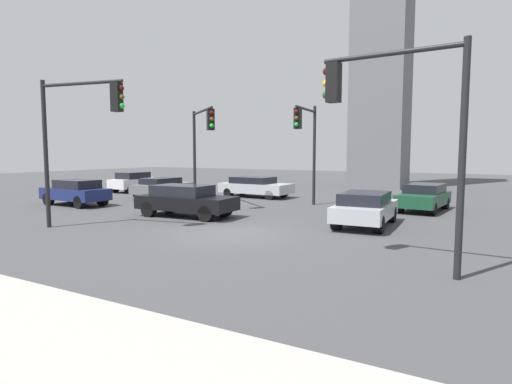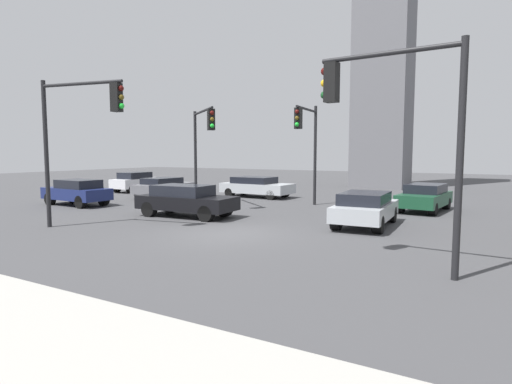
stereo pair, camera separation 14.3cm
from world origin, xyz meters
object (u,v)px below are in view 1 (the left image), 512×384
(traffic_light_3, at_px, (79,122))
(car_0, at_px, (424,197))
(car_7, at_px, (255,186))
(car_8, at_px, (76,192))
(traffic_light_2, at_px, (394,110))
(car_6, at_px, (135,181))
(traffic_light_1, at_px, (307,135))
(car_4, at_px, (365,208))
(car_2, at_px, (186,200))
(traffic_light_0, at_px, (202,135))
(car_5, at_px, (163,187))

(traffic_light_3, bearing_deg, car_0, 37.91)
(car_7, xyz_separation_m, car_8, (-6.32, -8.53, 0.05))
(traffic_light_2, xyz_separation_m, car_6, (-20.81, 12.10, -3.11))
(traffic_light_1, distance_m, car_8, 12.74)
(car_4, relative_size, car_6, 1.04)
(traffic_light_2, bearing_deg, car_6, -26.19)
(car_2, relative_size, car_4, 1.09)
(car_2, height_order, car_8, car_2)
(car_0, distance_m, car_8, 18.11)
(traffic_light_1, xyz_separation_m, car_6, (-14.54, 2.35, -3.02))
(car_4, bearing_deg, traffic_light_1, 43.61)
(car_7, bearing_deg, car_4, -36.30)
(car_6, distance_m, car_7, 9.70)
(traffic_light_2, height_order, car_6, traffic_light_2)
(car_4, bearing_deg, car_7, 48.59)
(car_2, height_order, car_4, car_2)
(car_6, bearing_deg, car_7, -86.41)
(car_6, bearing_deg, car_0, -93.59)
(traffic_light_0, xyz_separation_m, car_7, (-0.11, 5.78, -3.04))
(car_6, xyz_separation_m, car_8, (3.33, -7.60, 0.00))
(car_6, bearing_deg, traffic_light_2, -122.11)
(car_4, distance_m, car_7, 11.57)
(car_7, bearing_deg, car_8, -124.10)
(traffic_light_0, height_order, car_5, traffic_light_0)
(car_6, bearing_deg, car_8, -158.29)
(traffic_light_2, distance_m, car_2, 11.12)
(traffic_light_3, distance_m, car_0, 15.89)
(traffic_light_0, distance_m, traffic_light_2, 13.22)
(traffic_light_1, height_order, car_6, traffic_light_1)
(traffic_light_1, distance_m, car_0, 6.53)
(traffic_light_2, bearing_deg, car_2, -19.64)
(traffic_light_1, height_order, car_2, traffic_light_1)
(car_6, bearing_deg, car_2, -127.28)
(car_8, bearing_deg, car_5, -102.63)
(car_2, bearing_deg, car_8, 175.01)
(traffic_light_2, height_order, car_5, traffic_light_2)
(car_2, bearing_deg, car_0, 35.58)
(traffic_light_2, distance_m, car_4, 6.93)
(car_2, distance_m, car_8, 7.71)
(traffic_light_1, distance_m, traffic_light_2, 11.60)
(traffic_light_2, xyz_separation_m, car_2, (-9.78, 4.28, -3.10))
(car_6, bearing_deg, traffic_light_0, -118.33)
(traffic_light_1, relative_size, car_0, 1.29)
(traffic_light_0, distance_m, car_7, 6.53)
(traffic_light_3, height_order, car_8, traffic_light_3)
(traffic_light_1, xyz_separation_m, car_0, (5.48, 1.77, -3.06))
(car_4, distance_m, car_8, 15.40)
(traffic_light_3, height_order, car_7, traffic_light_3)
(car_0, xyz_separation_m, car_6, (-20.02, 0.58, 0.05))
(car_0, bearing_deg, car_8, -61.03)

